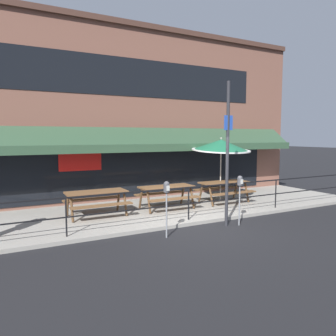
% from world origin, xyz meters
% --- Properties ---
extents(ground_plane, '(120.00, 120.00, 0.00)m').
position_xyz_m(ground_plane, '(0.00, 0.00, 0.00)').
color(ground_plane, black).
extents(patio_deck, '(15.00, 4.00, 0.10)m').
position_xyz_m(patio_deck, '(0.00, 2.00, 0.05)').
color(patio_deck, '#9E998E').
rests_on(patio_deck, ground).
extents(restaurant_building, '(15.00, 1.60, 6.74)m').
position_xyz_m(restaurant_building, '(0.00, 4.22, 3.35)').
color(restaurant_building, brown).
rests_on(restaurant_building, ground).
extents(patio_railing, '(13.84, 0.04, 0.97)m').
position_xyz_m(patio_railing, '(0.00, 0.30, 0.80)').
color(patio_railing, black).
rests_on(patio_railing, patio_deck).
extents(picnic_table_left, '(1.80, 1.42, 0.76)m').
position_xyz_m(picnic_table_left, '(-2.25, 1.95, 0.71)').
color(picnic_table_left, brown).
rests_on(picnic_table_left, patio_deck).
extents(picnic_table_centre, '(1.80, 1.42, 0.76)m').
position_xyz_m(picnic_table_centre, '(0.10, 1.87, 0.71)').
color(picnic_table_centre, brown).
rests_on(picnic_table_centre, patio_deck).
extents(picnic_table_right, '(1.80, 1.42, 0.76)m').
position_xyz_m(picnic_table_right, '(2.45, 1.83, 0.71)').
color(picnic_table_right, brown).
rests_on(picnic_table_right, patio_deck).
extents(patio_umbrella_right, '(2.14, 2.14, 2.38)m').
position_xyz_m(patio_umbrella_right, '(2.45, 2.06, 2.18)').
color(patio_umbrella_right, '#B7B2A8').
rests_on(patio_umbrella_right, patio_deck).
extents(parking_meter_near, '(0.15, 0.16, 1.42)m').
position_xyz_m(parking_meter_near, '(-1.20, -0.63, 1.15)').
color(parking_meter_near, gray).
rests_on(parking_meter_near, ground).
extents(parking_meter_far, '(0.15, 0.16, 1.42)m').
position_xyz_m(parking_meter_far, '(1.15, -0.57, 1.15)').
color(parking_meter_far, gray).
rests_on(parking_meter_far, ground).
extents(street_sign_pole, '(0.28, 0.09, 4.01)m').
position_xyz_m(street_sign_pole, '(0.79, -0.45, 2.06)').
color(street_sign_pole, '#2D2D33').
rests_on(street_sign_pole, ground).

